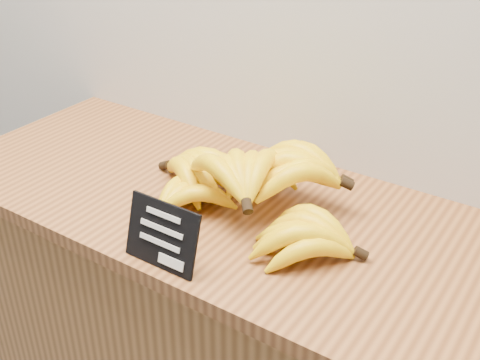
% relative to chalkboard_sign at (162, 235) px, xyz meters
% --- Properties ---
extents(counter_top, '(1.40, 0.54, 0.03)m').
position_rel_chalkboard_sign_xyz_m(counter_top, '(0.04, 0.23, -0.07)').
color(counter_top, '#965B2E').
rests_on(counter_top, counter).
extents(chalkboard_sign, '(0.14, 0.04, 0.11)m').
position_rel_chalkboard_sign_xyz_m(chalkboard_sign, '(0.00, 0.00, 0.00)').
color(chalkboard_sign, black).
rests_on(chalkboard_sign, counter_top).
extents(banana_pile, '(0.51, 0.35, 0.13)m').
position_rel_chalkboard_sign_xyz_m(banana_pile, '(0.03, 0.23, 0.00)').
color(banana_pile, yellow).
rests_on(banana_pile, counter_top).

